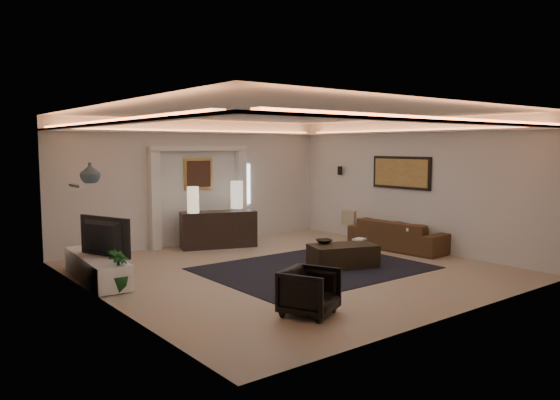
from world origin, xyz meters
TOP-DOWN VIEW (x-y plane):
  - floor at (0.00, 0.00)m, footprint 7.00×7.00m
  - ceiling at (0.00, 0.00)m, footprint 7.00×7.00m
  - wall_back at (0.00, 3.50)m, footprint 7.00×0.00m
  - wall_front at (0.00, -3.50)m, footprint 7.00×0.00m
  - wall_left at (-3.50, 0.00)m, footprint 0.00×7.00m
  - wall_right at (3.50, 0.00)m, footprint 0.00×7.00m
  - cove_soffit at (0.00, 0.00)m, footprint 7.00×7.00m
  - daylight_slit at (1.35, 3.48)m, footprint 0.25×0.03m
  - area_rug at (0.40, -0.20)m, footprint 4.00×3.00m
  - pilaster_left at (-1.15, 3.40)m, footprint 0.22×0.20m
  - pilaster_right at (1.15, 3.40)m, footprint 0.22×0.20m
  - alcove_header at (0.00, 3.40)m, footprint 2.52×0.20m
  - painting_frame at (0.00, 3.47)m, footprint 0.74×0.04m
  - painting_canvas at (0.00, 3.44)m, footprint 0.62×0.02m
  - art_panel_frame at (3.47, 0.30)m, footprint 0.04×1.64m
  - art_panel_gold at (3.44, 0.30)m, footprint 0.02×1.50m
  - wall_sconce at (3.38, 2.20)m, footprint 0.12×0.12m
  - wall_niche at (-3.44, 1.40)m, footprint 0.10×0.55m
  - console at (0.10, 2.75)m, footprint 1.78×1.06m
  - lamp_left at (-0.48, 2.87)m, footprint 0.27×0.27m
  - lamp_right at (0.76, 3.00)m, footprint 0.30×0.30m
  - media_ledge at (-3.15, 1.43)m, footprint 0.72×2.27m
  - tv at (-3.15, 1.26)m, footprint 1.16×0.55m
  - figurine at (-2.87, 2.35)m, footprint 0.16×0.16m
  - ginger_jar at (-3.15, 1.60)m, footprint 0.37×0.37m
  - plant at (-3.15, 0.45)m, footprint 0.52×0.52m
  - sofa at (3.15, 0.06)m, footprint 2.32×1.06m
  - throw_blanket at (3.07, -0.28)m, footprint 0.65×0.55m
  - throw_pillow at (3.15, 1.63)m, footprint 0.19×0.37m
  - coffee_table at (0.89, -0.46)m, footprint 1.40×1.06m
  - bowl at (0.72, -0.12)m, footprint 0.37×0.37m
  - magazine at (1.52, -0.29)m, footprint 0.30×0.25m
  - armchair at (-1.51, -2.26)m, footprint 0.92×0.93m

SIDE VIEW (x-z plane):
  - floor at x=0.00m, z-range 0.00..0.00m
  - area_rug at x=0.40m, z-range 0.00..0.01m
  - coffee_table at x=0.89m, z-range -0.03..0.44m
  - media_ledge at x=-3.15m, z-range 0.02..0.43m
  - armchair at x=-1.51m, z-range 0.00..0.64m
  - sofa at x=3.15m, z-range 0.00..0.66m
  - plant at x=-3.15m, z-range 0.00..0.68m
  - console at x=0.10m, z-range -0.02..0.82m
  - magazine at x=1.52m, z-range 0.41..0.44m
  - bowl at x=0.72m, z-range 0.41..0.48m
  - throw_blanket at x=3.07m, z-range 0.52..0.58m
  - throw_pillow at x=3.15m, z-range 0.37..0.73m
  - figurine at x=-2.87m, z-range 0.47..0.81m
  - tv at x=-3.15m, z-range 0.45..1.13m
  - lamp_left at x=-0.48m, z-range 0.80..1.38m
  - lamp_right at x=0.76m, z-range 0.76..1.42m
  - pilaster_left at x=-1.15m, z-range 0.00..2.20m
  - pilaster_right at x=1.15m, z-range 0.00..2.20m
  - daylight_slit at x=1.35m, z-range 0.85..1.85m
  - wall_back at x=0.00m, z-range -2.05..4.95m
  - wall_front at x=0.00m, z-range -2.05..4.95m
  - wall_left at x=-3.50m, z-range -2.05..4.95m
  - wall_right at x=3.50m, z-range -2.05..4.95m
  - painting_frame at x=0.00m, z-range 1.28..2.02m
  - painting_canvas at x=0.00m, z-range 1.34..1.96m
  - wall_niche at x=-3.44m, z-range 1.63..1.67m
  - wall_sconce at x=3.38m, z-range 1.57..1.79m
  - art_panel_gold at x=3.44m, z-range 1.39..2.01m
  - art_panel_frame at x=3.47m, z-range 1.33..2.07m
  - ginger_jar at x=-3.15m, z-range 1.67..2.02m
  - alcove_header at x=0.00m, z-range 2.19..2.31m
  - cove_soffit at x=0.00m, z-range 2.60..2.64m
  - ceiling at x=0.00m, z-range 2.90..2.90m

